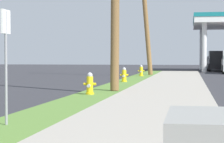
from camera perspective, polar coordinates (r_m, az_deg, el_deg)
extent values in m
cylinder|color=yellow|center=(15.25, -2.81, -2.77)|extent=(0.29, 0.29, 0.06)
cylinder|color=yellow|center=(15.23, -2.81, -1.76)|extent=(0.22, 0.22, 0.60)
sphere|color=#B2B2B7|center=(15.21, -2.81, -0.48)|extent=(0.19, 0.19, 0.19)
cylinder|color=#B2B2B7|center=(15.21, -2.81, -0.18)|extent=(0.06, 0.06, 0.05)
cylinder|color=yellow|center=(15.26, -3.39, -1.57)|extent=(0.10, 0.09, 0.09)
cylinder|color=yellow|center=(15.19, -2.22, -1.59)|extent=(0.10, 0.09, 0.09)
cylinder|color=#B2B2B7|center=(15.06, -2.95, -1.81)|extent=(0.11, 0.12, 0.11)
cylinder|color=yellow|center=(22.96, 1.54, -1.23)|extent=(0.29, 0.29, 0.06)
cylinder|color=yellow|center=(22.95, 1.54, -0.56)|extent=(0.22, 0.22, 0.60)
sphere|color=#B2B2B7|center=(22.94, 1.54, 0.29)|extent=(0.19, 0.19, 0.19)
cylinder|color=#B2B2B7|center=(22.93, 1.54, 0.49)|extent=(0.06, 0.06, 0.05)
cylinder|color=yellow|center=(22.97, 1.14, -0.43)|extent=(0.10, 0.09, 0.09)
cylinder|color=yellow|center=(22.92, 1.93, -0.44)|extent=(0.10, 0.09, 0.09)
cylinder|color=#B2B2B7|center=(22.78, 1.48, -0.58)|extent=(0.11, 0.12, 0.11)
cylinder|color=yellow|center=(30.06, 3.69, -0.51)|extent=(0.29, 0.29, 0.06)
cylinder|color=yellow|center=(30.05, 3.69, 0.00)|extent=(0.22, 0.22, 0.60)
sphere|color=#B2B2B7|center=(30.04, 3.70, 0.65)|extent=(0.19, 0.19, 0.19)
cylinder|color=#B2B2B7|center=(30.04, 3.70, 0.80)|extent=(0.06, 0.06, 0.05)
cylinder|color=yellow|center=(30.07, 3.39, 0.09)|extent=(0.10, 0.09, 0.09)
cylinder|color=yellow|center=(30.03, 4.00, 0.09)|extent=(0.10, 0.09, 0.09)
cylinder|color=#B2B2B7|center=(29.88, 3.66, -0.01)|extent=(0.11, 0.12, 0.11)
cylinder|color=olive|center=(32.01, 4.14, 8.50)|extent=(1.21, 1.37, 9.95)
cylinder|color=gray|center=(8.55, -13.20, 0.43)|extent=(0.05, 0.05, 2.10)
cube|color=white|center=(8.57, -13.24, 6.12)|extent=(0.04, 0.36, 0.44)
cylinder|color=silver|center=(41.32, 11.53, 2.95)|extent=(0.44, 0.44, 4.43)
cylinder|color=silver|center=(50.87, 11.21, 2.73)|extent=(0.44, 0.44, 4.43)
cylinder|color=black|center=(41.73, 13.69, 0.40)|extent=(0.25, 0.77, 0.76)
cylinder|color=black|center=(37.43, 13.87, 0.25)|extent=(0.25, 0.77, 0.76)
cube|color=black|center=(45.85, 13.20, 0.94)|extent=(2.07, 5.42, 1.00)
cube|color=black|center=(44.88, 13.30, 2.05)|extent=(1.87, 2.08, 0.76)
cube|color=black|center=(47.03, 13.10, 1.72)|extent=(1.92, 2.94, 0.24)
cylinder|color=black|center=(43.66, 12.16, 0.48)|extent=(0.23, 0.76, 0.76)
cylinder|color=black|center=(47.95, 11.88, 0.59)|extent=(0.23, 0.76, 0.76)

